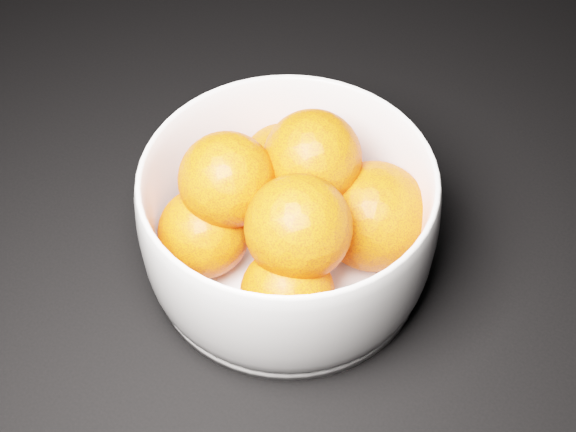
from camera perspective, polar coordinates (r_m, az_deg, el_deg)
The scene contains 3 objects.
ground at distance 0.72m, azimuth -18.03°, elevation 4.23°, with size 3.00×3.00×0.00m, color black.
bowl at distance 0.56m, azimuth 0.00°, elevation -0.34°, with size 0.21×0.21×0.10m.
orange_pile at distance 0.56m, azimuth 0.42°, elevation 0.52°, with size 0.17×0.16×0.11m.
Camera 1 is at (0.43, -0.30, 0.48)m, focal length 50.00 mm.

